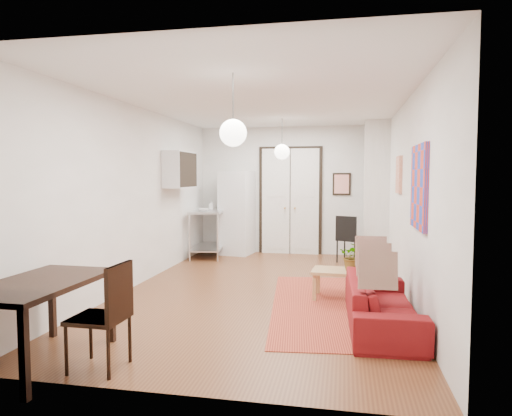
% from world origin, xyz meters
% --- Properties ---
extents(floor, '(7.00, 7.00, 0.00)m').
position_xyz_m(floor, '(0.00, 0.00, 0.00)').
color(floor, brown).
rests_on(floor, ground).
extents(ceiling, '(4.20, 7.00, 0.02)m').
position_xyz_m(ceiling, '(0.00, 0.00, 2.90)').
color(ceiling, silver).
rests_on(ceiling, wall_back).
extents(wall_back, '(4.20, 0.02, 2.90)m').
position_xyz_m(wall_back, '(0.00, 3.50, 1.45)').
color(wall_back, white).
rests_on(wall_back, floor).
extents(wall_front, '(4.20, 0.02, 2.90)m').
position_xyz_m(wall_front, '(0.00, -3.50, 1.45)').
color(wall_front, white).
rests_on(wall_front, floor).
extents(wall_left, '(0.02, 7.00, 2.90)m').
position_xyz_m(wall_left, '(-2.10, 0.00, 1.45)').
color(wall_left, white).
rests_on(wall_left, floor).
extents(wall_right, '(0.02, 7.00, 2.90)m').
position_xyz_m(wall_right, '(2.10, 0.00, 1.45)').
color(wall_right, white).
rests_on(wall_right, floor).
extents(double_doors, '(1.44, 0.06, 2.50)m').
position_xyz_m(double_doors, '(0.00, 3.46, 1.20)').
color(double_doors, silver).
rests_on(double_doors, wall_back).
extents(stub_partition, '(0.50, 0.10, 2.90)m').
position_xyz_m(stub_partition, '(1.85, 2.55, 1.45)').
color(stub_partition, white).
rests_on(stub_partition, floor).
extents(wall_cabinet, '(0.35, 1.00, 0.70)m').
position_xyz_m(wall_cabinet, '(-1.92, 1.50, 1.90)').
color(wall_cabinet, silver).
rests_on(wall_cabinet, wall_left).
extents(painting_popart, '(0.05, 1.00, 1.00)m').
position_xyz_m(painting_popart, '(2.08, -1.25, 1.65)').
color(painting_popart, red).
rests_on(painting_popart, wall_right).
extents(painting_abstract, '(0.05, 0.50, 0.60)m').
position_xyz_m(painting_abstract, '(2.08, 0.80, 1.80)').
color(painting_abstract, beige).
rests_on(painting_abstract, wall_right).
extents(poster_back, '(0.40, 0.03, 0.50)m').
position_xyz_m(poster_back, '(1.15, 3.47, 1.60)').
color(poster_back, red).
rests_on(poster_back, wall_back).
extents(print_left, '(0.03, 0.44, 0.54)m').
position_xyz_m(print_left, '(-2.07, 2.00, 1.95)').
color(print_left, '#925C3D').
rests_on(print_left, wall_left).
extents(pendant_back, '(0.30, 0.30, 0.80)m').
position_xyz_m(pendant_back, '(0.00, 2.00, 2.25)').
color(pendant_back, silver).
rests_on(pendant_back, ceiling).
extents(pendant_front, '(0.30, 0.30, 0.80)m').
position_xyz_m(pendant_front, '(0.00, -2.00, 2.25)').
color(pendant_front, silver).
rests_on(pendant_front, ceiling).
extents(kilim_rug, '(1.64, 3.55, 0.01)m').
position_xyz_m(kilim_rug, '(0.90, -0.69, 0.00)').
color(kilim_rug, '#AF442B').
rests_on(kilim_rug, floor).
extents(sofa, '(0.83, 1.98, 0.57)m').
position_xyz_m(sofa, '(1.66, -1.45, 0.29)').
color(sofa, maroon).
rests_on(sofa, floor).
extents(coffee_table, '(0.98, 0.59, 0.42)m').
position_xyz_m(coffee_table, '(1.25, -0.29, 0.37)').
color(coffee_table, tan).
rests_on(coffee_table, floor).
extents(potted_plant, '(0.39, 0.35, 0.41)m').
position_xyz_m(potted_plant, '(1.35, -0.29, 0.63)').
color(potted_plant, '#305E2A').
rests_on(potted_plant, coffee_table).
extents(kitchen_counter, '(0.85, 1.42, 1.03)m').
position_xyz_m(kitchen_counter, '(-1.75, 2.76, 0.68)').
color(kitchen_counter, silver).
rests_on(kitchen_counter, floor).
extents(bowl, '(0.29, 0.29, 0.06)m').
position_xyz_m(bowl, '(-1.75, 2.46, 1.06)').
color(bowl, beige).
rests_on(bowl, kitchen_counter).
extents(soap_bottle, '(0.12, 0.12, 0.21)m').
position_xyz_m(soap_bottle, '(-1.75, 3.01, 1.13)').
color(soap_bottle, teal).
rests_on(soap_bottle, kitchen_counter).
extents(fridge, '(0.75, 0.75, 1.89)m').
position_xyz_m(fridge, '(-1.19, 3.15, 0.94)').
color(fridge, white).
rests_on(fridge, floor).
extents(dining_table, '(0.84, 1.45, 0.80)m').
position_xyz_m(dining_table, '(-1.60, -3.15, 0.71)').
color(dining_table, black).
rests_on(dining_table, floor).
extents(dining_chair_near, '(0.48, 0.67, 0.98)m').
position_xyz_m(dining_chair_near, '(-1.00, -3.05, 0.57)').
color(dining_chair_near, '#3B2212').
rests_on(dining_chair_near, floor).
extents(dining_chair_far, '(0.48, 0.67, 0.98)m').
position_xyz_m(dining_chair_far, '(-1.00, -3.05, 0.57)').
color(dining_chair_far, '#3B2212').
rests_on(dining_chair_far, floor).
extents(black_side_chair, '(0.58, 0.60, 0.97)m').
position_xyz_m(black_side_chair, '(1.33, 2.72, 0.57)').
color(black_side_chair, black).
rests_on(black_side_chair, floor).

